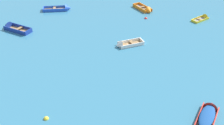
{
  "coord_description": "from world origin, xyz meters",
  "views": [
    {
      "loc": [
        -0.94,
        -0.95,
        15.24
      ],
      "look_at": [
        0.0,
        21.83,
        0.15
      ],
      "focal_mm": 41.54,
      "sensor_mm": 36.0,
      "label": 1
    }
  ],
  "objects_px": {
    "rowboat_deep_blue_outer_right": "(12,27)",
    "rowboat_white_distant_center": "(124,45)",
    "mooring_buoy_far_field": "(46,119)",
    "mooring_buoy_midfield": "(146,19)",
    "rowboat_orange_back_row_left": "(146,10)",
    "rowboat_yellow_cluster_inner": "(204,18)",
    "rowboat_blue_center": "(63,9)",
    "rowboat_red_midfield_left": "(208,113)"
  },
  "relations": [
    {
      "from": "rowboat_blue_center",
      "to": "mooring_buoy_midfield",
      "type": "xyz_separation_m",
      "value": [
        12.28,
        -3.8,
        -0.21
      ]
    },
    {
      "from": "rowboat_white_distant_center",
      "to": "mooring_buoy_midfield",
      "type": "distance_m",
      "value": 8.63
    },
    {
      "from": "rowboat_blue_center",
      "to": "mooring_buoy_far_field",
      "type": "bearing_deg",
      "value": -86.66
    },
    {
      "from": "rowboat_red_midfield_left",
      "to": "mooring_buoy_midfield",
      "type": "height_order",
      "value": "rowboat_red_midfield_left"
    },
    {
      "from": "rowboat_deep_blue_outer_right",
      "to": "mooring_buoy_far_field",
      "type": "height_order",
      "value": "rowboat_deep_blue_outer_right"
    },
    {
      "from": "rowboat_yellow_cluster_inner",
      "to": "mooring_buoy_far_field",
      "type": "height_order",
      "value": "rowboat_yellow_cluster_inner"
    },
    {
      "from": "mooring_buoy_midfield",
      "to": "rowboat_blue_center",
      "type": "bearing_deg",
      "value": 162.82
    },
    {
      "from": "rowboat_blue_center",
      "to": "mooring_buoy_far_field",
      "type": "height_order",
      "value": "rowboat_blue_center"
    },
    {
      "from": "rowboat_yellow_cluster_inner",
      "to": "mooring_buoy_midfield",
      "type": "bearing_deg",
      "value": 177.53
    },
    {
      "from": "rowboat_deep_blue_outer_right",
      "to": "rowboat_white_distant_center",
      "type": "bearing_deg",
      "value": -19.56
    },
    {
      "from": "rowboat_white_distant_center",
      "to": "rowboat_yellow_cluster_inner",
      "type": "bearing_deg",
      "value": 31.59
    },
    {
      "from": "rowboat_deep_blue_outer_right",
      "to": "mooring_buoy_midfield",
      "type": "distance_m",
      "value": 18.37
    },
    {
      "from": "rowboat_blue_center",
      "to": "mooring_buoy_far_field",
      "type": "distance_m",
      "value": 23.05
    },
    {
      "from": "mooring_buoy_far_field",
      "to": "mooring_buoy_midfield",
      "type": "xyz_separation_m",
      "value": [
        10.94,
        19.21,
        0.0
      ]
    },
    {
      "from": "rowboat_red_midfield_left",
      "to": "rowboat_yellow_cluster_inner",
      "type": "xyz_separation_m",
      "value": [
        6.18,
        19.08,
        -0.18
      ]
    },
    {
      "from": "rowboat_orange_back_row_left",
      "to": "rowboat_deep_blue_outer_right",
      "type": "xyz_separation_m",
      "value": [
        -18.63,
        -5.37,
        0.03
      ]
    },
    {
      "from": "rowboat_red_midfield_left",
      "to": "mooring_buoy_far_field",
      "type": "relative_size",
      "value": 9.48
    },
    {
      "from": "rowboat_deep_blue_outer_right",
      "to": "mooring_buoy_midfield",
      "type": "relative_size",
      "value": 9.67
    },
    {
      "from": "rowboat_orange_back_row_left",
      "to": "rowboat_blue_center",
      "type": "bearing_deg",
      "value": 175.19
    },
    {
      "from": "rowboat_deep_blue_outer_right",
      "to": "mooring_buoy_far_field",
      "type": "relative_size",
      "value": 10.42
    },
    {
      "from": "rowboat_orange_back_row_left",
      "to": "rowboat_white_distant_center",
      "type": "xyz_separation_m",
      "value": [
        -4.2,
        -10.5,
        -0.02
      ]
    },
    {
      "from": "rowboat_orange_back_row_left",
      "to": "rowboat_deep_blue_outer_right",
      "type": "bearing_deg",
      "value": -163.91
    },
    {
      "from": "rowboat_yellow_cluster_inner",
      "to": "rowboat_white_distant_center",
      "type": "distance_m",
      "value": 14.16
    },
    {
      "from": "rowboat_deep_blue_outer_right",
      "to": "mooring_buoy_far_field",
      "type": "xyz_separation_m",
      "value": [
        7.24,
        -16.56,
        -0.24
      ]
    },
    {
      "from": "mooring_buoy_far_field",
      "to": "mooring_buoy_midfield",
      "type": "distance_m",
      "value": 22.11
    },
    {
      "from": "rowboat_red_midfield_left",
      "to": "mooring_buoy_midfield",
      "type": "distance_m",
      "value": 19.56
    },
    {
      "from": "rowboat_deep_blue_outer_right",
      "to": "rowboat_blue_center",
      "type": "height_order",
      "value": "rowboat_deep_blue_outer_right"
    },
    {
      "from": "rowboat_orange_back_row_left",
      "to": "rowboat_yellow_cluster_inner",
      "type": "distance_m",
      "value": 8.44
    },
    {
      "from": "rowboat_yellow_cluster_inner",
      "to": "rowboat_blue_center",
      "type": "height_order",
      "value": "rowboat_blue_center"
    },
    {
      "from": "rowboat_white_distant_center",
      "to": "mooring_buoy_midfield",
      "type": "height_order",
      "value": "rowboat_white_distant_center"
    },
    {
      "from": "rowboat_yellow_cluster_inner",
      "to": "mooring_buoy_midfield",
      "type": "distance_m",
      "value": 8.32
    },
    {
      "from": "rowboat_orange_back_row_left",
      "to": "rowboat_red_midfield_left",
      "type": "bearing_deg",
      "value": -85.68
    },
    {
      "from": "mooring_buoy_far_field",
      "to": "rowboat_orange_back_row_left",
      "type": "bearing_deg",
      "value": 62.56
    },
    {
      "from": "mooring_buoy_far_field",
      "to": "mooring_buoy_midfield",
      "type": "height_order",
      "value": "mooring_buoy_midfield"
    },
    {
      "from": "rowboat_red_midfield_left",
      "to": "rowboat_deep_blue_outer_right",
      "type": "height_order",
      "value": "rowboat_deep_blue_outer_right"
    },
    {
      "from": "rowboat_white_distant_center",
      "to": "mooring_buoy_midfield",
      "type": "bearing_deg",
      "value": 64.26
    },
    {
      "from": "rowboat_orange_back_row_left",
      "to": "rowboat_yellow_cluster_inner",
      "type": "relative_size",
      "value": 1.29
    },
    {
      "from": "rowboat_deep_blue_outer_right",
      "to": "rowboat_white_distant_center",
      "type": "distance_m",
      "value": 15.31
    },
    {
      "from": "rowboat_blue_center",
      "to": "rowboat_white_distant_center",
      "type": "bearing_deg",
      "value": -53.59
    },
    {
      "from": "rowboat_blue_center",
      "to": "rowboat_yellow_cluster_inner",
      "type": "bearing_deg",
      "value": -11.41
    },
    {
      "from": "rowboat_deep_blue_outer_right",
      "to": "rowboat_white_distant_center",
      "type": "xyz_separation_m",
      "value": [
        14.43,
        -5.13,
        -0.05
      ]
    },
    {
      "from": "rowboat_white_distant_center",
      "to": "mooring_buoy_far_field",
      "type": "xyz_separation_m",
      "value": [
        -7.19,
        -11.44,
        -0.19
      ]
    }
  ]
}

